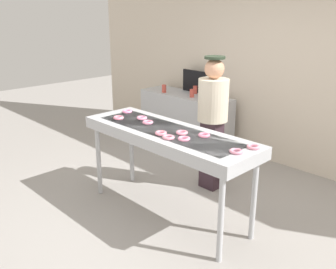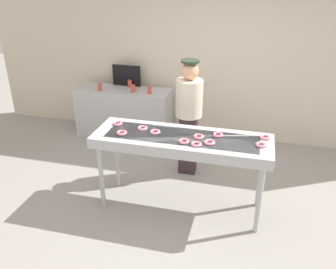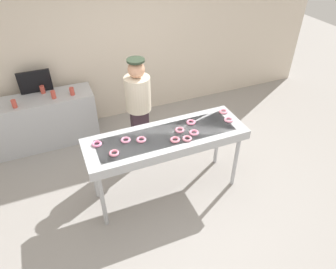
{
  "view_description": "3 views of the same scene",
  "coord_description": "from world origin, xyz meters",
  "px_view_note": "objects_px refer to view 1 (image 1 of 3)",
  "views": [
    {
      "loc": [
        2.7,
        -2.62,
        2.19
      ],
      "look_at": [
        0.05,
        -0.04,
        0.96
      ],
      "focal_mm": 40.33,
      "sensor_mm": 36.0,
      "label": 1
    },
    {
      "loc": [
        0.77,
        -3.63,
        2.76
      ],
      "look_at": [
        -0.17,
        0.02,
        0.98
      ],
      "focal_mm": 38.0,
      "sensor_mm": 36.0,
      "label": 2
    },
    {
      "loc": [
        -1.17,
        -2.9,
        3.34
      ],
      "look_at": [
        0.02,
        -0.01,
        0.99
      ],
      "focal_mm": 33.27,
      "sensor_mm": 36.0,
      "label": 3
    }
  ],
  "objects_px": {
    "paper_cup_3": "(164,89)",
    "strawberry_donut_10": "(236,151)",
    "paper_cup_1": "(195,90)",
    "menu_display": "(195,81)",
    "prep_counter": "(185,120)",
    "strawberry_donut_2": "(253,147)",
    "strawberry_donut_8": "(182,133)",
    "paper_cup_0": "(192,93)",
    "fryer_conveyor": "(167,137)",
    "strawberry_donut_5": "(184,139)",
    "strawberry_donut_7": "(148,122)",
    "worker_baker": "(213,114)",
    "strawberry_donut_6": "(142,118)",
    "strawberry_donut_1": "(168,137)",
    "strawberry_donut_4": "(127,111)",
    "strawberry_donut_9": "(204,135)",
    "strawberry_donut_0": "(161,133)",
    "paper_cup_2": "(206,96)",
    "strawberry_donut_3": "(118,118)"
  },
  "relations": [
    {
      "from": "fryer_conveyor",
      "to": "paper_cup_3",
      "type": "relative_size",
      "value": 16.63
    },
    {
      "from": "strawberry_donut_1",
      "to": "strawberry_donut_4",
      "type": "height_order",
      "value": "same"
    },
    {
      "from": "menu_display",
      "to": "strawberry_donut_4",
      "type": "bearing_deg",
      "value": -72.88
    },
    {
      "from": "fryer_conveyor",
      "to": "prep_counter",
      "type": "xyz_separation_m",
      "value": [
        -1.43,
        1.8,
        -0.47
      ]
    },
    {
      "from": "strawberry_donut_2",
      "to": "strawberry_donut_1",
      "type": "bearing_deg",
      "value": -153.26
    },
    {
      "from": "prep_counter",
      "to": "strawberry_donut_0",
      "type": "bearing_deg",
      "value": -52.65
    },
    {
      "from": "strawberry_donut_8",
      "to": "paper_cup_0",
      "type": "height_order",
      "value": "strawberry_donut_8"
    },
    {
      "from": "strawberry_donut_6",
      "to": "strawberry_donut_1",
      "type": "bearing_deg",
      "value": -20.35
    },
    {
      "from": "paper_cup_2",
      "to": "menu_display",
      "type": "height_order",
      "value": "menu_display"
    },
    {
      "from": "paper_cup_3",
      "to": "strawberry_donut_6",
      "type": "bearing_deg",
      "value": -50.95
    },
    {
      "from": "paper_cup_3",
      "to": "strawberry_donut_10",
      "type": "bearing_deg",
      "value": -32.01
    },
    {
      "from": "strawberry_donut_1",
      "to": "menu_display",
      "type": "bearing_deg",
      "value": 126.55
    },
    {
      "from": "strawberry_donut_7",
      "to": "paper_cup_2",
      "type": "xyz_separation_m",
      "value": [
        -0.59,
        1.69,
        -0.07
      ]
    },
    {
      "from": "strawberry_donut_6",
      "to": "menu_display",
      "type": "xyz_separation_m",
      "value": [
        -0.92,
        1.94,
        0.05
      ]
    },
    {
      "from": "prep_counter",
      "to": "strawberry_donut_2",
      "type": "bearing_deg",
      "value": -34.34
    },
    {
      "from": "fryer_conveyor",
      "to": "strawberry_donut_8",
      "type": "xyz_separation_m",
      "value": [
        0.19,
        0.02,
        0.09
      ]
    },
    {
      "from": "menu_display",
      "to": "strawberry_donut_8",
      "type": "bearing_deg",
      "value": -50.97
    },
    {
      "from": "strawberry_donut_8",
      "to": "paper_cup_3",
      "type": "distance_m",
      "value": 2.56
    },
    {
      "from": "strawberry_donut_7",
      "to": "menu_display",
      "type": "height_order",
      "value": "menu_display"
    },
    {
      "from": "strawberry_donut_2",
      "to": "prep_counter",
      "type": "bearing_deg",
      "value": 145.66
    },
    {
      "from": "strawberry_donut_5",
      "to": "strawberry_donut_2",
      "type": "bearing_deg",
      "value": 25.82
    },
    {
      "from": "strawberry_donut_10",
      "to": "strawberry_donut_8",
      "type": "bearing_deg",
      "value": 176.71
    },
    {
      "from": "worker_baker",
      "to": "paper_cup_3",
      "type": "bearing_deg",
      "value": -15.16
    },
    {
      "from": "strawberry_donut_3",
      "to": "strawberry_donut_5",
      "type": "distance_m",
      "value": 1.04
    },
    {
      "from": "strawberry_donut_8",
      "to": "strawberry_donut_9",
      "type": "height_order",
      "value": "same"
    },
    {
      "from": "strawberry_donut_7",
      "to": "strawberry_donut_9",
      "type": "distance_m",
      "value": 0.74
    },
    {
      "from": "strawberry_donut_2",
      "to": "paper_cup_0",
      "type": "xyz_separation_m",
      "value": [
        -2.14,
        1.52,
        -0.07
      ]
    },
    {
      "from": "worker_baker",
      "to": "menu_display",
      "type": "height_order",
      "value": "worker_baker"
    },
    {
      "from": "strawberry_donut_8",
      "to": "worker_baker",
      "type": "relative_size",
      "value": 0.07
    },
    {
      "from": "strawberry_donut_9",
      "to": "strawberry_donut_8",
      "type": "bearing_deg",
      "value": -153.83
    },
    {
      "from": "strawberry_donut_7",
      "to": "strawberry_donut_1",
      "type": "bearing_deg",
      "value": -20.35
    },
    {
      "from": "strawberry_donut_2",
      "to": "strawberry_donut_8",
      "type": "relative_size",
      "value": 1.0
    },
    {
      "from": "paper_cup_3",
      "to": "menu_display",
      "type": "height_order",
      "value": "menu_display"
    },
    {
      "from": "strawberry_donut_2",
      "to": "menu_display",
      "type": "bearing_deg",
      "value": 142.19
    },
    {
      "from": "strawberry_donut_5",
      "to": "prep_counter",
      "type": "height_order",
      "value": "strawberry_donut_5"
    },
    {
      "from": "strawberry_donut_10",
      "to": "prep_counter",
      "type": "distance_m",
      "value": 3.01
    },
    {
      "from": "fryer_conveyor",
      "to": "menu_display",
      "type": "relative_size",
      "value": 4.15
    },
    {
      "from": "menu_display",
      "to": "worker_baker",
      "type": "bearing_deg",
      "value": -41.03
    },
    {
      "from": "worker_baker",
      "to": "paper_cup_1",
      "type": "distance_m",
      "value": 1.67
    },
    {
      "from": "strawberry_donut_10",
      "to": "paper_cup_3",
      "type": "distance_m",
      "value": 3.15
    },
    {
      "from": "strawberry_donut_6",
      "to": "strawberry_donut_7",
      "type": "relative_size",
      "value": 1.0
    },
    {
      "from": "fryer_conveyor",
      "to": "strawberry_donut_6",
      "type": "bearing_deg",
      "value": 171.06
    },
    {
      "from": "fryer_conveyor",
      "to": "strawberry_donut_5",
      "type": "distance_m",
      "value": 0.37
    },
    {
      "from": "paper_cup_1",
      "to": "menu_display",
      "type": "xyz_separation_m",
      "value": [
        -0.08,
        0.08,
        0.12
      ]
    },
    {
      "from": "strawberry_donut_7",
      "to": "strawberry_donut_10",
      "type": "distance_m",
      "value": 1.22
    },
    {
      "from": "strawberry_donut_5",
      "to": "fryer_conveyor",
      "type": "bearing_deg",
      "value": 162.86
    },
    {
      "from": "strawberry_donut_0",
      "to": "paper_cup_1",
      "type": "distance_m",
      "value": 2.52
    },
    {
      "from": "strawberry_donut_9",
      "to": "worker_baker",
      "type": "distance_m",
      "value": 0.88
    },
    {
      "from": "strawberry_donut_2",
      "to": "paper_cup_3",
      "type": "xyz_separation_m",
      "value": [
        -2.71,
        1.46,
        -0.07
      ]
    },
    {
      "from": "fryer_conveyor",
      "to": "strawberry_donut_6",
      "type": "relative_size",
      "value": 17.21
    }
  ]
}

